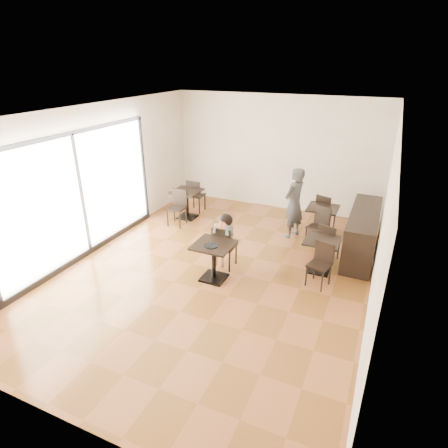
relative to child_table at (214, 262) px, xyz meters
The scene contains 23 objects.
floor 0.52m from the child_table, 104.48° to the left, with size 6.00×8.00×0.01m, color brown.
ceiling 2.83m from the child_table, 104.48° to the left, with size 6.00×8.00×0.01m, color white.
wall_back 4.50m from the child_table, 91.15° to the left, with size 6.00×0.01×3.20m, color white.
wall_front 3.86m from the child_table, 91.36° to the right, with size 6.00×0.01×3.20m, color white.
wall_left 3.33m from the child_table, behind, with size 0.01×8.00×3.20m, color white.
wall_right 3.17m from the child_table, ahead, with size 0.01×8.00×3.20m, color white.
storefront_window 3.22m from the child_table, behind, with size 0.04×4.50×2.60m, color white.
child_table is the anchor object (origin of this frame).
child_chair 0.56m from the child_table, 90.00° to the left, with size 0.42×0.42×0.94m, color black, non-canonical shape.
child 0.59m from the child_table, 90.00° to the left, with size 0.42×0.59×1.19m, color slate, non-canonical shape.
plate 0.41m from the child_table, 90.00° to the right, with size 0.26×0.26×0.02m, color black.
pizza_slice 0.73m from the child_table, 90.00° to the left, with size 0.28×0.21×0.06m, color tan, non-canonical shape.
adult_patron 2.77m from the child_table, 70.19° to the left, with size 0.64×0.42×1.74m, color #3A3B3F.
cafe_table_mid 2.20m from the child_table, 31.87° to the left, with size 0.68×0.68×0.72m, color black, non-canonical shape.
cafe_table_left 3.25m from the child_table, 128.42° to the left, with size 0.74×0.74×0.79m, color black, non-canonical shape.
cafe_table_back 3.27m from the child_table, 61.22° to the left, with size 0.72×0.72×0.76m, color black, non-canonical shape.
chair_mid_a 2.59m from the child_table, 41.37° to the left, with size 0.39×0.39×0.87m, color black, non-canonical shape.
chair_mid_b 2.04m from the child_table, 17.50° to the left, with size 0.39×0.39×0.87m, color black, non-canonical shape.
chair_left_a 3.70m from the child_table, 123.12° to the left, with size 0.43×0.43×0.95m, color black, non-canonical shape.
chair_left_b 2.84m from the child_table, 135.33° to the left, with size 0.43×0.43×0.95m, color black, non-canonical shape.
chair_back_a 3.76m from the child_table, 65.25° to the left, with size 0.41×0.41×0.91m, color black, non-canonical shape.
chair_back_b 2.80m from the child_table, 55.79° to the left, with size 0.41×0.41×0.91m, color black, non-canonical shape.
service_counter 3.47m from the child_table, 42.37° to the left, with size 0.60×2.40×1.00m, color black.
Camera 1 is at (2.88, -6.14, 4.08)m, focal length 30.00 mm.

